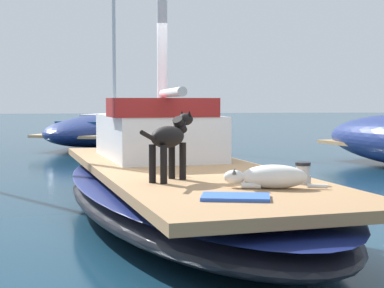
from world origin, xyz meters
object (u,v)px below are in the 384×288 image
at_px(deck_towel, 236,197).
at_px(moored_boat_far_astern, 106,129).
at_px(sailboat_main, 181,193).
at_px(deck_winch, 303,174).
at_px(dog_white, 270,177).
at_px(dog_black, 170,139).

height_order(deck_towel, moored_boat_far_astern, moored_boat_far_astern).
bearing_deg(moored_boat_far_astern, sailboat_main, -85.92).
bearing_deg(deck_towel, sailboat_main, 93.55).
relative_size(sailboat_main, moored_boat_far_astern, 1.02).
bearing_deg(deck_winch, moored_boat_far_astern, 97.55).
distance_m(sailboat_main, moored_boat_far_astern, 12.61).
distance_m(dog_white, deck_towel, 0.71).
bearing_deg(sailboat_main, deck_winch, -59.53).
bearing_deg(deck_towel, deck_winch, 43.77).
height_order(dog_black, moored_boat_far_astern, moored_boat_far_astern).
xyz_separation_m(sailboat_main, deck_winch, (0.99, -1.69, 0.42)).
bearing_deg(moored_boat_far_astern, dog_black, -87.36).
relative_size(dog_white, deck_winch, 4.46).
bearing_deg(sailboat_main, dog_black, -101.56).
xyz_separation_m(sailboat_main, dog_black, (-0.26, -1.27, 0.75)).
relative_size(dog_white, deck_towel, 1.67).
distance_m(dog_black, dog_white, 1.14).
bearing_deg(dog_white, sailboat_main, 107.18).
distance_m(deck_towel, moored_boat_far_astern, 15.10).
bearing_deg(moored_boat_far_astern, deck_winch, -82.45).
xyz_separation_m(deck_winch, moored_boat_far_astern, (-1.89, 14.26, -0.22)).
distance_m(dog_black, deck_winch, 1.36).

